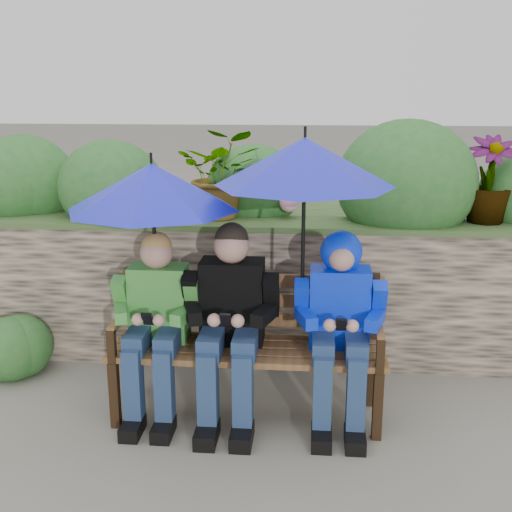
# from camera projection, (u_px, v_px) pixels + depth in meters

# --- Properties ---
(ground) EXTENTS (60.00, 60.00, 0.00)m
(ground) POSITION_uv_depth(u_px,v_px,m) (255.00, 406.00, 4.02)
(ground) COLOR #676458
(ground) RESTS_ON ground
(garden_backdrop) EXTENTS (8.00, 2.88, 1.85)m
(garden_backdrop) POSITION_uv_depth(u_px,v_px,m) (268.00, 246.00, 5.39)
(garden_backdrop) COLOR #2F2A26
(garden_backdrop) RESTS_ON ground
(park_bench) EXTENTS (1.62, 0.48, 0.86)m
(park_bench) POSITION_uv_depth(u_px,v_px,m) (249.00, 336.00, 3.86)
(park_bench) COLOR black
(park_bench) RESTS_ON ground
(boy_left) EXTENTS (0.51, 0.59, 1.12)m
(boy_left) POSITION_uv_depth(u_px,v_px,m) (156.00, 317.00, 3.81)
(boy_left) COLOR #4F8B3D
(boy_left) RESTS_ON ground
(boy_middle) EXTENTS (0.56, 0.65, 1.18)m
(boy_middle) POSITION_uv_depth(u_px,v_px,m) (230.00, 316.00, 3.75)
(boy_middle) COLOR black
(boy_middle) RESTS_ON ground
(boy_right) EXTENTS (0.53, 0.64, 1.14)m
(boy_right) POSITION_uv_depth(u_px,v_px,m) (340.00, 314.00, 3.71)
(boy_right) COLOR #0E35DC
(boy_right) RESTS_ON ground
(umbrella_left) EXTENTS (1.01, 1.01, 0.92)m
(umbrella_left) POSITION_uv_depth(u_px,v_px,m) (152.00, 187.00, 3.68)
(umbrella_left) COLOR #161CCA
(umbrella_left) RESTS_ON ground
(umbrella_right) EXTENTS (1.02, 1.02, 1.05)m
(umbrella_right) POSITION_uv_depth(u_px,v_px,m) (305.00, 162.00, 3.55)
(umbrella_right) COLOR #161CCA
(umbrella_right) RESTS_ON ground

